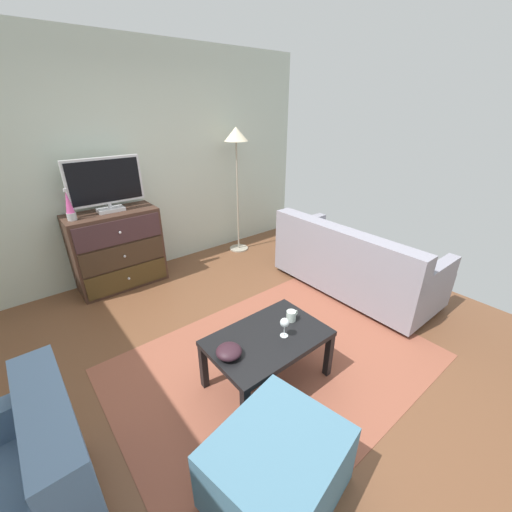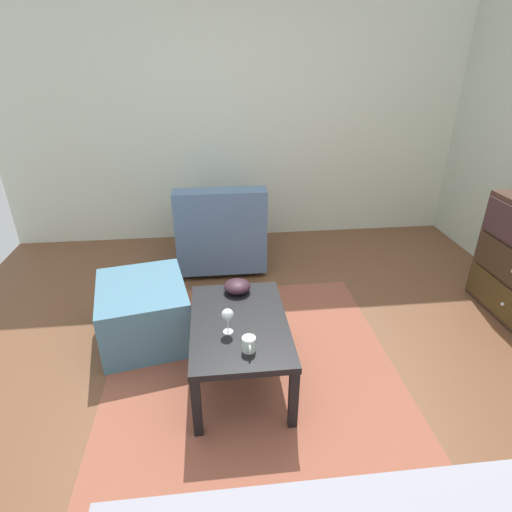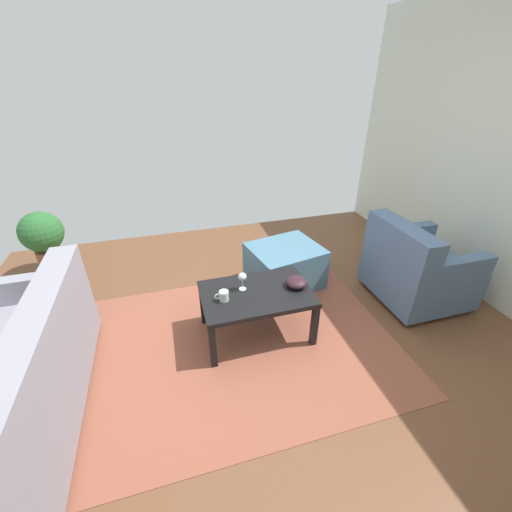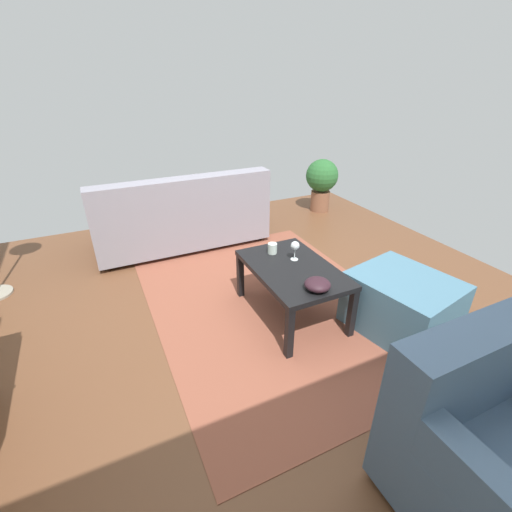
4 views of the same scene
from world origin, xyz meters
name	(u,v)px [view 2 (image 2 of 4)]	position (x,y,z in m)	size (l,w,h in m)	color
ground_plane	(283,374)	(0.00, 0.00, -0.03)	(5.23, 5.10, 0.05)	brown
wall_plain_left	(248,111)	(-2.38, 0.00, 1.35)	(0.12, 5.10, 2.71)	silver
area_rug	(256,396)	(0.20, -0.20, 0.00)	(2.60, 1.90, 0.01)	#934F3B
coffee_table	(239,329)	(0.02, -0.29, 0.38)	(0.90, 0.59, 0.44)	black
wine_glass	(228,315)	(0.11, -0.36, 0.55)	(0.07, 0.07, 0.16)	silver
mug	(249,344)	(0.29, -0.25, 0.48)	(0.11, 0.08, 0.08)	silver
bowl_decorative	(237,286)	(-0.33, -0.27, 0.48)	(0.18, 0.18, 0.08)	#321A23
armchair	(221,231)	(-1.61, -0.35, 0.34)	(0.80, 0.81, 0.83)	#332319
ottoman	(144,312)	(-0.49, -0.94, 0.22)	(0.70, 0.60, 0.43)	teal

